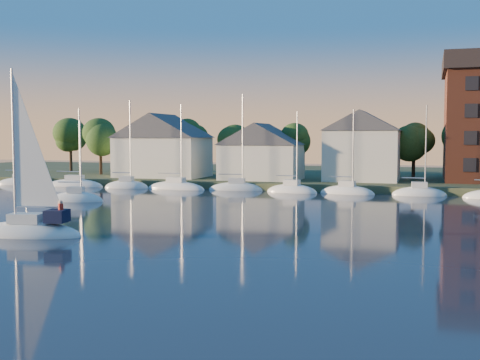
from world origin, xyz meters
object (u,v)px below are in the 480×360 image
at_px(clubhouse_centre, 262,151).
at_px(hero_sailboat, 29,228).
at_px(clubhouse_east, 362,145).
at_px(clubhouse_west, 163,145).
at_px(drifting_sailboat_left, 76,201).

relative_size(clubhouse_centre, hero_sailboat, 0.88).
height_order(clubhouse_east, hero_sailboat, hero_sailboat).
height_order(clubhouse_west, clubhouse_east, clubhouse_east).
bearing_deg(hero_sailboat, clubhouse_centre, -105.51).
xyz_separation_m(clubhouse_west, clubhouse_east, (30.00, 1.00, 0.07)).
bearing_deg(drifting_sailboat_left, clubhouse_east, 31.46).
height_order(clubhouse_centre, drifting_sailboat_left, clubhouse_centre).
bearing_deg(clubhouse_centre, clubhouse_west, 176.42).
xyz_separation_m(clubhouse_west, hero_sailboat, (11.59, -47.86, -5.37)).
distance_m(clubhouse_centre, drifting_sailboat_left, 29.75).
distance_m(clubhouse_west, clubhouse_east, 30.02).
bearing_deg(drifting_sailboat_left, hero_sailboat, -78.30).
bearing_deg(clubhouse_west, drifting_sailboat_left, -86.07).
bearing_deg(clubhouse_west, clubhouse_east, 1.91).
relative_size(clubhouse_west, drifting_sailboat_left, 1.36).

